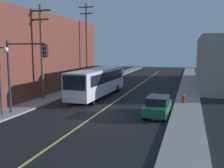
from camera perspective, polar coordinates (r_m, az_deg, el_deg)
ground_plane at (r=21.33m, az=-3.81°, el=-7.01°), size 120.00×120.00×0.00m
sidewalk_left at (r=33.15m, az=-9.40°, el=-1.64°), size 2.50×90.00×0.15m
sidewalk_right at (r=29.75m, az=16.53°, el=-2.93°), size 2.50×90.00×0.15m
lane_stripe_center at (r=35.46m, az=4.83°, el=-1.06°), size 0.16×60.00×0.01m
building_left_brick at (r=36.16m, az=-18.33°, el=6.32°), size 10.00×23.98×9.54m
city_bus at (r=29.27m, az=-3.14°, el=0.66°), size 2.86×12.21×3.20m
parked_car_green at (r=21.35m, az=10.15°, el=-4.77°), size 1.92×4.45×1.62m
utility_pole_near at (r=27.98m, az=-15.40°, el=7.74°), size 2.40×0.28×9.81m
utility_pole_mid at (r=38.68m, az=-5.67°, el=9.56°), size 2.40×0.28×11.96m
traffic_signal_left_corner at (r=21.79m, az=-18.97°, el=4.38°), size 3.75×0.48×6.00m
street_lamp_left at (r=21.98m, az=-23.32°, el=2.72°), size 0.98×0.40×5.50m
fire_hydrant at (r=26.32m, az=15.62°, el=-3.14°), size 0.44×0.26×0.84m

